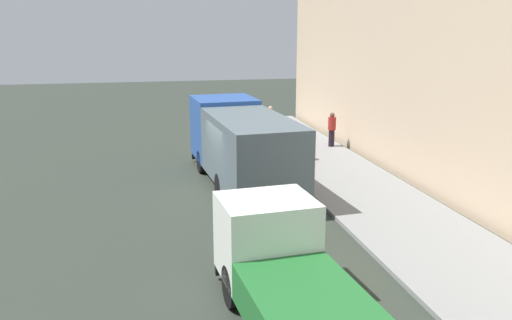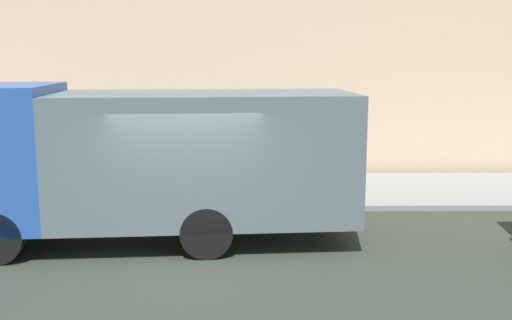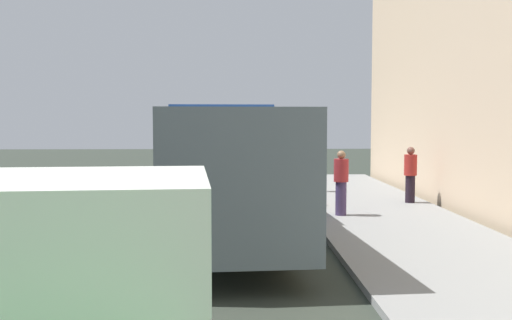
{
  "view_description": "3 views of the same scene",
  "coord_description": "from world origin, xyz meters",
  "px_view_note": "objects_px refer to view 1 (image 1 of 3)",
  "views": [
    {
      "loc": [
        -2.56,
        -17.3,
        5.75
      ],
      "look_at": [
        1.21,
        0.02,
        1.22
      ],
      "focal_mm": 37.0,
      "sensor_mm": 36.0,
      "label": 1
    },
    {
      "loc": [
        -9.89,
        -1.06,
        3.41
      ],
      "look_at": [
        0.9,
        -1.15,
        1.53
      ],
      "focal_mm": 41.87,
      "sensor_mm": 36.0,
      "label": 2
    },
    {
      "loc": [
        1.12,
        -11.13,
        2.59
      ],
      "look_at": [
        1.52,
        0.97,
        1.75
      ],
      "focal_mm": 41.72,
      "sensor_mm": 36.0,
      "label": 3
    }
  ],
  "objects_px": {
    "large_utility_truck": "(241,143)",
    "pedestrian_third": "(270,121)",
    "traffic_cone_orange": "(277,145)",
    "pedestrian_walking": "(296,140)",
    "small_flatbed_truck": "(287,275)",
    "pedestrian_standing": "(332,129)"
  },
  "relations": [
    {
      "from": "pedestrian_walking",
      "to": "traffic_cone_orange",
      "type": "relative_size",
      "value": 2.65
    },
    {
      "from": "pedestrian_walking",
      "to": "pedestrian_third",
      "type": "xyz_separation_m",
      "value": [
        0.09,
        4.96,
        -0.01
      ]
    },
    {
      "from": "large_utility_truck",
      "to": "traffic_cone_orange",
      "type": "distance_m",
      "value": 5.29
    },
    {
      "from": "large_utility_truck",
      "to": "small_flatbed_truck",
      "type": "distance_m",
      "value": 9.44
    },
    {
      "from": "pedestrian_standing",
      "to": "traffic_cone_orange",
      "type": "height_order",
      "value": "pedestrian_standing"
    },
    {
      "from": "large_utility_truck",
      "to": "pedestrian_standing",
      "type": "bearing_deg",
      "value": 38.53
    },
    {
      "from": "pedestrian_standing",
      "to": "small_flatbed_truck",
      "type": "bearing_deg",
      "value": -95.13
    },
    {
      "from": "small_flatbed_truck",
      "to": "pedestrian_walking",
      "type": "bearing_deg",
      "value": 68.17
    },
    {
      "from": "pedestrian_third",
      "to": "traffic_cone_orange",
      "type": "bearing_deg",
      "value": 132.79
    },
    {
      "from": "pedestrian_standing",
      "to": "traffic_cone_orange",
      "type": "distance_m",
      "value": 2.89
    },
    {
      "from": "traffic_cone_orange",
      "to": "pedestrian_walking",
      "type": "bearing_deg",
      "value": -78.42
    },
    {
      "from": "small_flatbed_truck",
      "to": "traffic_cone_orange",
      "type": "height_order",
      "value": "small_flatbed_truck"
    },
    {
      "from": "large_utility_truck",
      "to": "pedestrian_third",
      "type": "distance_m",
      "value": 8.28
    },
    {
      "from": "large_utility_truck",
      "to": "traffic_cone_orange",
      "type": "relative_size",
      "value": 13.16
    },
    {
      "from": "pedestrian_walking",
      "to": "traffic_cone_orange",
      "type": "bearing_deg",
      "value": 53.6
    },
    {
      "from": "pedestrian_walking",
      "to": "small_flatbed_truck",
      "type": "bearing_deg",
      "value": -155.27
    },
    {
      "from": "pedestrian_standing",
      "to": "traffic_cone_orange",
      "type": "relative_size",
      "value": 2.63
    },
    {
      "from": "small_flatbed_truck",
      "to": "pedestrian_standing",
      "type": "height_order",
      "value": "small_flatbed_truck"
    },
    {
      "from": "large_utility_truck",
      "to": "pedestrian_third",
      "type": "xyz_separation_m",
      "value": [
        2.99,
        7.69,
        -0.62
      ]
    },
    {
      "from": "pedestrian_walking",
      "to": "pedestrian_standing",
      "type": "xyz_separation_m",
      "value": [
        2.44,
        2.21,
        -0.01
      ]
    },
    {
      "from": "pedestrian_third",
      "to": "traffic_cone_orange",
      "type": "relative_size",
      "value": 2.58
    },
    {
      "from": "pedestrian_standing",
      "to": "pedestrian_third",
      "type": "xyz_separation_m",
      "value": [
        -2.35,
        2.75,
        -0.01
      ]
    }
  ]
}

